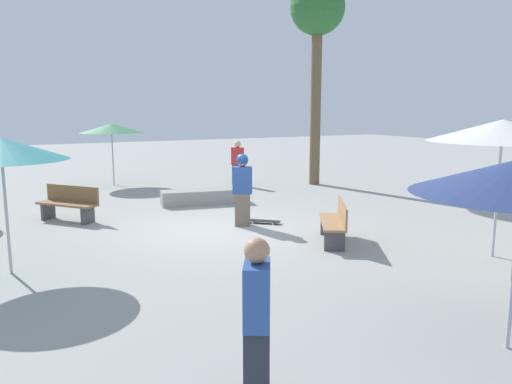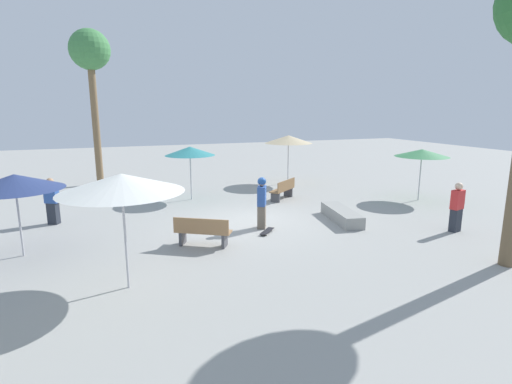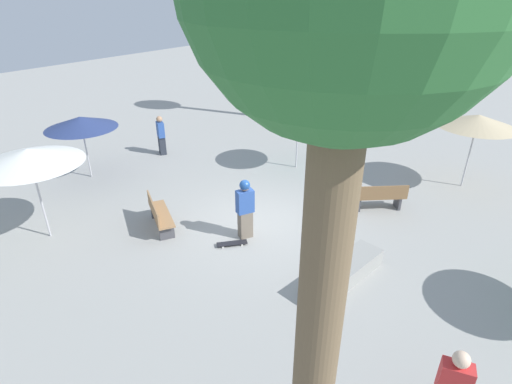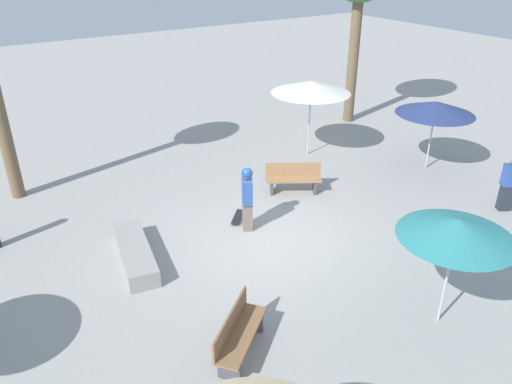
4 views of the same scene
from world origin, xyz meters
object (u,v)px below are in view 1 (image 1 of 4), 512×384
object	(u,v)px
palm_tree_right	(317,17)
bench_far	(335,222)
shade_umbrella_green	(111,128)
bystander_watching	(257,320)
shade_umbrella_teal	(1,149)
skateboard	(264,221)
bystander_far	(238,163)
shade_umbrella_white	(503,131)
skater_main	(242,187)
bench_near	(69,204)
concrete_ledge	(204,197)

from	to	relation	value
palm_tree_right	bench_far	bearing A→B (deg)	-30.88
shade_umbrella_green	bystander_watching	world-z (taller)	shade_umbrella_green
shade_umbrella_teal	bystander_watching	bearing A→B (deg)	21.15
skateboard	bystander_far	world-z (taller)	bystander_far
shade_umbrella_white	bystander_far	xyz separation A→B (m)	(-9.95, -0.54, -1.54)
skater_main	bench_near	distance (m)	4.30
concrete_ledge	bystander_far	size ratio (longest dim) A/B	1.57
skateboard	concrete_ledge	xyz separation A→B (m)	(-2.95, -0.37, 0.15)
concrete_ledge	bench_near	distance (m)	3.75
shade_umbrella_green	bystander_watching	xyz separation A→B (m)	(14.10, -1.57, -1.22)
skateboard	shade_umbrella_teal	distance (m)	5.96
concrete_ledge	shade_umbrella_teal	bearing A→B (deg)	-50.46
shade_umbrella_green	bystander_watching	distance (m)	14.24
shade_umbrella_white	shade_umbrella_green	bearing A→B (deg)	-159.83
shade_umbrella_green	shade_umbrella_teal	bearing A→B (deg)	-21.55
palm_tree_right	bystander_far	world-z (taller)	palm_tree_right
bystander_watching	shade_umbrella_white	bearing A→B (deg)	138.73
bystander_watching	bystander_far	size ratio (longest dim) A/B	1.00
shade_umbrella_white	bystander_watching	world-z (taller)	shade_umbrella_white
concrete_ledge	bench_near	size ratio (longest dim) A/B	1.63
shade_umbrella_teal	skater_main	bearing A→B (deg)	104.62
palm_tree_right	shade_umbrella_teal	bearing A→B (deg)	-59.67
bench_far	bystander_watching	world-z (taller)	bystander_watching
bench_far	shade_umbrella_green	bearing A→B (deg)	45.18
skater_main	shade_umbrella_green	bearing A→B (deg)	128.45
bystander_watching	bench_far	bearing A→B (deg)	166.38
bench_far	palm_tree_right	world-z (taller)	palm_tree_right
skateboard	bench_near	world-z (taller)	bench_near
shade_umbrella_green	palm_tree_right	distance (m)	8.10
bench_far	shade_umbrella_green	xyz separation A→B (m)	(-9.91, -2.40, 1.58)
shade_umbrella_white	bystander_far	distance (m)	10.08
concrete_ledge	bystander_far	xyz separation A→B (m)	(-2.68, 2.35, 0.58)
skateboard	bench_far	xyz separation A→B (m)	(2.17, 0.49, 0.37)
shade_umbrella_green	bystander_far	bearing A→B (deg)	61.53
bystander_watching	concrete_ledge	bearing A→B (deg)	-168.58
skateboard	shade_umbrella_green	xyz separation A→B (m)	(-7.74, -1.91, 1.95)
concrete_ledge	skateboard	bearing A→B (deg)	7.16
bench_near	bystander_far	size ratio (longest dim) A/B	0.96
bench_far	concrete_ledge	bearing A→B (deg)	41.08
shade_umbrella_teal	palm_tree_right	size ratio (longest dim) A/B	0.32
concrete_ledge	shade_umbrella_white	world-z (taller)	shade_umbrella_white
bench_near	shade_umbrella_green	xyz separation A→B (m)	(-5.31, 2.17, 1.58)
bench_near	shade_umbrella_green	distance (m)	5.95
skater_main	skateboard	world-z (taller)	skater_main
concrete_ledge	bench_far	size ratio (longest dim) A/B	1.55
skater_main	bench_near	world-z (taller)	skater_main
skateboard	bench_far	bearing A→B (deg)	-34.31
skateboard	bench_near	bearing A→B (deg)	-167.77
concrete_ledge	shade_umbrella_green	size ratio (longest dim) A/B	1.13
skater_main	shade_umbrella_teal	size ratio (longest dim) A/B	0.74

